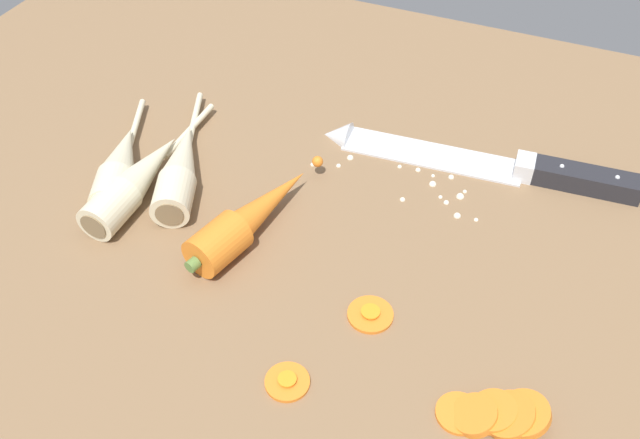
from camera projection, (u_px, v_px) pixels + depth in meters
ground_plane at (328, 231)px, 72.26cm from camera, size 120.00×90.00×4.00cm
chefs_knife at (470, 159)px, 76.50cm from camera, size 34.86×6.05×4.18cm
whole_carrot at (250, 218)px, 67.81cm from camera, size 7.89×19.28×4.20cm
parsnip_front at (137, 180)px, 72.05cm from camera, size 4.03×23.26×4.00cm
parsnip_mid_left at (180, 168)px, 73.41cm from camera, size 10.59×21.20×4.00cm
parsnip_mid_right at (120, 165)px, 73.69cm from camera, size 9.92×18.66×4.00cm
carrot_slice_stack at (494, 414)px, 53.92cm from camera, size 8.63×5.15×3.07cm
carrot_slice_stray_near at (370, 313)px, 61.60cm from camera, size 4.14×4.14×0.70cm
carrot_slice_stray_mid at (287, 381)px, 56.64cm from camera, size 3.74×3.74×0.70cm
mince_crumbs at (418, 183)px, 74.22cm from camera, size 19.27×6.78×0.85cm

